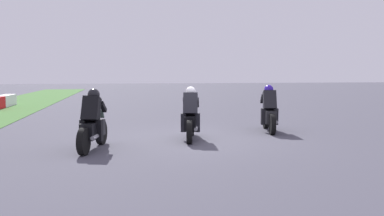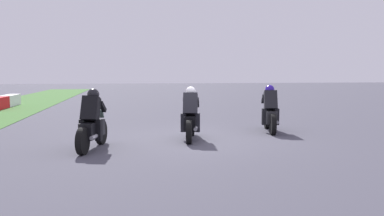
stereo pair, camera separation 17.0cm
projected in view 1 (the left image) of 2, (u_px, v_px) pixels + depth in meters
ground_plane at (192, 139)px, 11.45m from camera, size 120.00×120.00×0.00m
rider_lane_a at (269, 112)px, 12.82m from camera, size 2.02×0.64×1.51m
rider_lane_b at (191, 118)px, 11.27m from camera, size 2.02×0.63×1.51m
rider_lane_c at (93, 125)px, 9.79m from camera, size 2.01×0.65×1.51m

